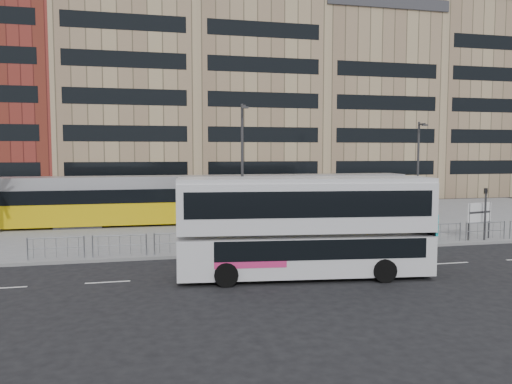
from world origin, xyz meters
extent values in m
plane|color=black|center=(0.00, 0.00, 0.00)|extent=(120.00, 120.00, 0.00)
cube|color=slate|center=(0.00, 12.00, 0.07)|extent=(64.00, 24.00, 0.15)
cube|color=gray|center=(0.00, 0.05, 0.07)|extent=(64.00, 0.25, 0.17)
cube|color=tan|center=(-10.00, 34.00, 11.00)|extent=(14.00, 16.00, 22.00)
cube|color=tan|center=(4.00, 34.00, 12.00)|extent=(14.00, 16.00, 24.00)
cube|color=tan|center=(18.00, 34.00, 10.50)|extent=(14.00, 16.00, 21.00)
cube|color=#38383D|center=(18.00, 34.00, 21.60)|extent=(14.40, 16.40, 1.20)
cube|color=tan|center=(32.00, 34.00, 11.50)|extent=(14.00, 16.00, 23.00)
cube|color=#38383D|center=(32.00, 34.00, 23.60)|extent=(14.40, 16.40, 1.20)
cylinder|color=gray|center=(2.00, 0.50, 1.20)|extent=(32.00, 0.05, 0.05)
cylinder|color=gray|center=(2.00, 0.50, 0.70)|extent=(32.00, 0.04, 0.04)
cylinder|color=gray|center=(-14.00, 0.50, 0.70)|extent=(0.07, 0.07, 1.10)
cube|color=white|center=(1.00, -4.00, 0.01)|extent=(62.00, 0.12, 0.01)
cube|color=silver|center=(-1.80, -4.95, 1.02)|extent=(10.95, 3.72, 1.66)
cube|color=silver|center=(-1.80, -4.95, 3.07)|extent=(10.95, 3.72, 2.05)
cube|color=silver|center=(-1.80, -4.95, 4.15)|extent=(10.93, 3.62, 0.29)
cube|color=black|center=(-1.31, -5.01, 1.41)|extent=(9.01, 3.53, 0.83)
cube|color=black|center=(-1.80, -4.95, 3.27)|extent=(10.37, 3.69, 1.07)
cube|color=#D62A6F|center=(-4.22, -4.67, 0.98)|extent=(3.20, 2.84, 0.49)
cylinder|color=black|center=(1.16, -6.55, 0.49)|extent=(1.00, 0.40, 0.98)
cylinder|color=black|center=(1.45, -4.08, 0.49)|extent=(1.00, 0.40, 0.98)
cylinder|color=black|center=(-5.33, -5.79, 0.49)|extent=(1.00, 0.40, 0.98)
cylinder|color=black|center=(-5.04, -3.32, 0.49)|extent=(1.00, 0.40, 0.98)
cube|color=gold|center=(-3.36, 11.58, 1.16)|extent=(29.66, 2.90, 1.69)
cube|color=black|center=(-3.36, 11.58, 2.32)|extent=(29.23, 2.93, 0.95)
cube|color=#AFAFB4|center=(-3.36, 11.58, 3.22)|extent=(29.66, 2.67, 0.85)
cube|color=gold|center=(10.83, 11.53, 1.84)|extent=(1.28, 2.39, 2.75)
cube|color=gold|center=(-17.55, 11.62, 1.84)|extent=(1.28, 2.39, 2.75)
cylinder|color=#2D2D30|center=(-3.36, 11.58, 1.95)|extent=(2.53, 2.53, 3.18)
cube|color=#2D2D30|center=(6.17, 11.55, 0.41)|extent=(3.18, 2.68, 0.53)
cube|color=#2D2D30|center=(-12.89, 11.61, 0.41)|extent=(3.18, 2.68, 0.53)
cylinder|color=#2D2D30|center=(10.24, 0.60, 1.25)|extent=(0.10, 0.10, 2.21)
cylinder|color=#2D2D30|center=(11.92, 1.00, 1.25)|extent=(0.10, 0.10, 2.21)
cube|color=white|center=(11.08, 0.80, 1.78)|extent=(1.89, 0.51, 1.15)
cylinder|color=#2D2D30|center=(7.85, 0.69, 0.57)|extent=(0.06, 0.06, 0.84)
cube|color=#0DB5BC|center=(7.85, 0.69, 1.10)|extent=(0.85, 0.14, 1.27)
cube|color=white|center=(7.85, 0.66, 1.10)|extent=(0.53, 0.06, 0.53)
imported|color=black|center=(3.07, 6.75, 1.08)|extent=(0.68, 0.80, 1.86)
cylinder|color=#2D2D30|center=(-2.38, 1.09, 1.65)|extent=(0.12, 0.12, 3.00)
imported|color=#2D2D30|center=(-2.38, 1.09, 2.75)|extent=(0.18, 0.21, 1.00)
cylinder|color=#2D2D30|center=(11.25, 0.50, 1.65)|extent=(0.12, 0.12, 3.00)
imported|color=#2D2D30|center=(11.25, 0.50, 2.75)|extent=(0.21, 0.24, 1.00)
cylinder|color=#2D2D30|center=(-2.18, 6.78, 4.31)|extent=(0.18, 0.18, 8.32)
cylinder|color=#2D2D30|center=(-2.18, 6.38, 8.27)|extent=(0.14, 0.90, 0.14)
cube|color=#2D2D30|center=(-2.18, 5.93, 8.17)|extent=(0.45, 0.20, 0.12)
cylinder|color=#2D2D30|center=(13.08, 11.10, 3.96)|extent=(0.18, 0.18, 7.62)
cylinder|color=#2D2D30|center=(13.08, 10.70, 7.57)|extent=(0.14, 0.90, 0.14)
cube|color=#2D2D30|center=(13.08, 10.25, 7.47)|extent=(0.45, 0.20, 0.12)
camera|label=1|loc=(-8.50, -25.09, 5.37)|focal=35.00mm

